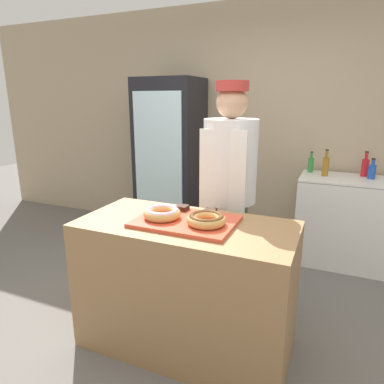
% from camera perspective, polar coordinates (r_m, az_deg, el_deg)
% --- Properties ---
extents(ground_plane, '(14.00, 14.00, 0.00)m').
position_cam_1_polar(ground_plane, '(2.63, -0.94, -23.68)').
color(ground_plane, '#66605B').
extents(wall_back, '(8.00, 0.06, 2.70)m').
position_cam_1_polar(wall_back, '(4.10, 11.47, 10.68)').
color(wall_back, tan).
rests_on(wall_back, ground_plane).
extents(display_counter, '(1.39, 0.68, 0.89)m').
position_cam_1_polar(display_counter, '(2.38, -0.99, -15.30)').
color(display_counter, '#997047').
rests_on(display_counter, ground_plane).
extents(serving_tray, '(0.63, 0.45, 0.02)m').
position_cam_1_polar(serving_tray, '(2.18, -1.04, -4.90)').
color(serving_tray, '#D84C33').
rests_on(serving_tray, display_counter).
extents(donut_light_glaze, '(0.24, 0.24, 0.07)m').
position_cam_1_polar(donut_light_glaze, '(2.20, -5.01, -3.45)').
color(donut_light_glaze, tan).
rests_on(donut_light_glaze, serving_tray).
extents(donut_chocolate_glaze, '(0.24, 0.24, 0.07)m').
position_cam_1_polar(donut_chocolate_glaze, '(2.08, 2.41, -4.51)').
color(donut_chocolate_glaze, tan).
rests_on(donut_chocolate_glaze, serving_tray).
extents(brownie_back_left, '(0.08, 0.08, 0.03)m').
position_cam_1_polar(brownie_back_left, '(2.36, -1.63, -2.63)').
color(brownie_back_left, black).
rests_on(brownie_back_left, serving_tray).
extents(brownie_back_right, '(0.08, 0.08, 0.03)m').
position_cam_1_polar(brownie_back_right, '(2.28, 3.04, -3.25)').
color(brownie_back_right, black).
rests_on(brownie_back_right, serving_tray).
extents(baker_person, '(0.42, 0.42, 1.78)m').
position_cam_1_polar(baker_person, '(2.74, 6.19, -0.05)').
color(baker_person, '#4C4C51').
rests_on(baker_person, ground_plane).
extents(beverage_fridge, '(0.71, 0.62, 1.89)m').
position_cam_1_polar(beverage_fridge, '(4.13, -3.62, 5.32)').
color(beverage_fridge, black).
rests_on(beverage_fridge, ground_plane).
extents(chest_freezer, '(0.93, 0.57, 0.90)m').
position_cam_1_polar(chest_freezer, '(3.83, 24.14, -4.41)').
color(chest_freezer, white).
rests_on(chest_freezer, ground_plane).
extents(bottle_blue, '(0.07, 0.07, 0.20)m').
position_cam_1_polar(bottle_blue, '(3.76, 27.81, 3.11)').
color(bottle_blue, '#1E4CB2').
rests_on(bottle_blue, chest_freezer).
extents(bottle_amber, '(0.06, 0.06, 0.27)m').
position_cam_1_polar(bottle_amber, '(3.71, 21.38, 4.10)').
color(bottle_amber, '#99661E').
rests_on(bottle_amber, chest_freezer).
extents(bottle_green, '(0.06, 0.06, 0.22)m').
position_cam_1_polar(bottle_green, '(3.85, 19.19, 4.40)').
color(bottle_green, '#2D8C38').
rests_on(bottle_green, chest_freezer).
extents(bottle_red, '(0.07, 0.07, 0.25)m').
position_cam_1_polar(bottle_red, '(3.86, 26.89, 3.78)').
color(bottle_red, red).
rests_on(bottle_red, chest_freezer).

